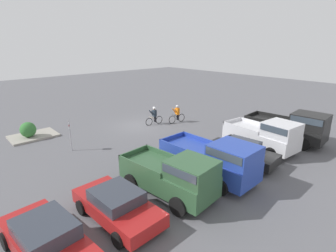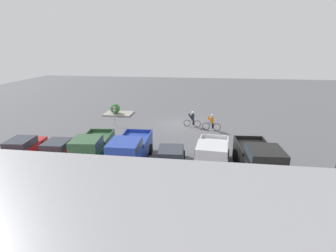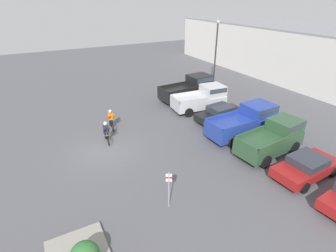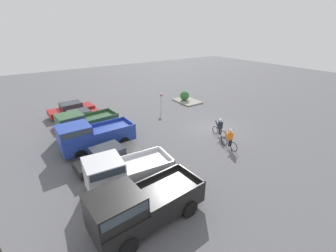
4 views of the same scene
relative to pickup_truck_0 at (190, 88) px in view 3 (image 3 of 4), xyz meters
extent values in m
plane|color=#56565B|center=(5.77, -10.60, -1.20)|extent=(80.00, 80.00, 0.00)
cube|color=black|center=(0.04, -0.53, -0.33)|extent=(2.45, 5.58, 0.94)
cube|color=black|center=(-0.07, 1.10, 0.63)|extent=(2.07, 2.31, 0.98)
cube|color=#333D47|center=(-0.07, 1.10, 0.85)|extent=(2.12, 2.14, 0.43)
cube|color=black|center=(-0.89, -1.68, 0.27)|extent=(0.30, 3.27, 0.25)
cube|color=black|center=(1.11, -1.55, 0.27)|extent=(0.30, 3.27, 0.25)
cube|color=black|center=(0.22, -3.21, 0.27)|extent=(2.09, 0.22, 0.25)
cylinder|color=black|center=(-1.12, 1.09, -0.76)|extent=(0.28, 0.91, 0.89)
cylinder|color=black|center=(0.97, 1.23, -0.76)|extent=(0.28, 0.91, 0.89)
cylinder|color=black|center=(-0.89, -2.29, -0.76)|extent=(0.28, 0.91, 0.89)
cylinder|color=black|center=(1.19, -2.15, -0.76)|extent=(0.28, 0.91, 0.89)
cube|color=silver|center=(2.84, -0.91, -0.38)|extent=(2.41, 4.98, 0.93)
cube|color=silver|center=(2.95, 0.54, 0.54)|extent=(2.01, 2.08, 0.90)
cube|color=#333D47|center=(2.95, 0.54, 0.74)|extent=(2.06, 1.93, 0.40)
cube|color=silver|center=(1.79, -1.79, 0.21)|extent=(0.32, 2.90, 0.25)
cube|color=silver|center=(3.72, -1.95, 0.21)|extent=(0.32, 2.90, 0.25)
cube|color=silver|center=(2.64, -3.28, 0.21)|extent=(2.02, 0.24, 0.25)
cylinder|color=black|center=(1.95, 0.67, -0.80)|extent=(0.29, 0.82, 0.81)
cylinder|color=black|center=(3.97, 0.50, -0.80)|extent=(0.29, 0.82, 0.81)
cylinder|color=black|center=(1.71, -2.32, -0.80)|extent=(0.29, 0.82, 0.81)
cylinder|color=black|center=(3.72, -2.49, -0.80)|extent=(0.29, 0.82, 0.81)
cube|color=black|center=(5.64, -0.59, -0.65)|extent=(2.17, 4.44, 0.56)
cube|color=#2D333D|center=(5.64, -0.59, -0.11)|extent=(1.79, 2.07, 0.51)
cylinder|color=black|center=(4.62, 0.71, -0.88)|extent=(0.24, 0.66, 0.65)
cylinder|color=black|center=(6.42, 0.86, -0.88)|extent=(0.24, 0.66, 0.65)
cylinder|color=black|center=(4.86, -2.03, -0.88)|extent=(0.24, 0.66, 0.65)
cylinder|color=black|center=(6.65, -1.88, -0.88)|extent=(0.24, 0.66, 0.65)
cube|color=#233D9E|center=(8.44, -0.87, -0.33)|extent=(2.20, 5.49, 1.02)
cube|color=#233D9E|center=(8.40, 0.77, 0.60)|extent=(1.96, 2.22, 0.85)
cube|color=#333D47|center=(8.40, 0.77, 0.79)|extent=(2.01, 2.05, 0.37)
cube|color=#233D9E|center=(7.47, -1.98, 0.30)|extent=(0.16, 3.26, 0.25)
cube|color=#233D9E|center=(9.46, -1.93, 0.30)|extent=(0.16, 3.26, 0.25)
cube|color=#233D9E|center=(8.50, -3.54, 0.30)|extent=(2.07, 0.13, 0.25)
cylinder|color=black|center=(7.36, 0.79, -0.80)|extent=(0.24, 0.81, 0.80)
cylinder|color=black|center=(9.43, 0.84, -0.80)|extent=(0.24, 0.81, 0.80)
cylinder|color=black|center=(7.44, -2.58, -0.80)|extent=(0.24, 0.81, 0.80)
cylinder|color=black|center=(9.51, -2.53, -0.80)|extent=(0.24, 0.81, 0.80)
cube|color=#2D5133|center=(11.24, -0.98, -0.33)|extent=(2.43, 4.99, 0.96)
cube|color=#2D5133|center=(11.09, 0.46, 0.55)|extent=(1.98, 2.10, 0.81)
cube|color=#333D47|center=(11.09, 0.46, 0.73)|extent=(2.02, 1.95, 0.36)
cube|color=#2D5133|center=(10.41, -2.03, 0.27)|extent=(0.38, 2.88, 0.25)
cube|color=#2D5133|center=(12.26, -1.84, 0.27)|extent=(0.38, 2.88, 0.25)
cube|color=#2D5133|center=(11.48, -3.33, 0.27)|extent=(1.95, 0.28, 0.25)
cylinder|color=black|center=(10.11, 0.41, -0.77)|extent=(0.31, 0.89, 0.87)
cylinder|color=black|center=(12.05, 0.61, -0.77)|extent=(0.31, 0.89, 0.87)
cylinder|color=black|center=(10.42, -2.56, -0.77)|extent=(0.31, 0.89, 0.87)
cylinder|color=black|center=(12.36, -2.36, -0.77)|extent=(0.31, 0.89, 0.87)
cube|color=maroon|center=(14.04, -0.92, -0.65)|extent=(2.03, 4.30, 0.58)
cube|color=#2D333D|center=(14.04, -0.92, -0.12)|extent=(1.74, 1.97, 0.47)
cylinder|color=black|center=(13.06, 0.39, -0.89)|extent=(0.21, 0.64, 0.63)
cylinder|color=black|center=(14.89, 0.47, -0.89)|extent=(0.21, 0.64, 0.63)
cylinder|color=black|center=(13.18, -2.31, -0.89)|extent=(0.21, 0.64, 0.63)
cylinder|color=black|center=(15.01, -2.23, -0.89)|extent=(0.21, 0.64, 0.63)
cylinder|color=black|center=(16.06, -2.29, -0.87)|extent=(0.24, 0.67, 0.66)
torus|color=black|center=(5.16, -10.09, -0.88)|extent=(0.70, 0.12, 0.70)
torus|color=black|center=(4.11, -9.98, -0.88)|extent=(0.70, 0.12, 0.70)
cylinder|color=tan|center=(4.63, -10.04, -0.71)|extent=(0.55, 0.09, 0.37)
cylinder|color=tan|center=(4.63, -10.04, -0.51)|extent=(0.58, 0.10, 0.04)
cylinder|color=tan|center=(4.45, -10.02, -0.71)|extent=(0.04, 0.04, 0.34)
cylinder|color=tan|center=(5.03, -10.08, -0.49)|extent=(0.07, 0.46, 0.02)
cylinder|color=black|center=(4.54, -9.94, -0.75)|extent=(0.13, 0.13, 0.52)
cylinder|color=black|center=(4.52, -10.11, -0.75)|extent=(0.13, 0.13, 0.52)
cube|color=#1E2833|center=(4.58, -10.03, -0.19)|extent=(0.28, 0.38, 0.59)
cylinder|color=#1E2833|center=(4.81, -9.88, -0.19)|extent=(0.53, 0.14, 0.64)
cylinder|color=#1E2833|center=(4.77, -10.22, -0.19)|extent=(0.53, 0.14, 0.64)
sphere|color=tan|center=(4.60, -10.03, 0.21)|extent=(0.23, 0.23, 0.23)
sphere|color=silver|center=(4.60, -10.03, 0.27)|extent=(0.25, 0.25, 0.25)
torus|color=black|center=(3.25, -9.17, -0.86)|extent=(0.74, 0.13, 0.73)
torus|color=black|center=(2.19, -9.06, -0.86)|extent=(0.74, 0.13, 0.73)
cylinder|color=black|center=(2.72, -9.12, -0.68)|extent=(0.55, 0.09, 0.39)
cylinder|color=black|center=(2.72, -9.12, -0.48)|extent=(0.58, 0.10, 0.04)
cylinder|color=black|center=(2.53, -9.10, -0.68)|extent=(0.04, 0.04, 0.36)
cylinder|color=black|center=(3.11, -9.16, -0.45)|extent=(0.07, 0.46, 0.02)
cylinder|color=black|center=(2.62, -9.02, -0.72)|extent=(0.13, 0.13, 0.55)
cylinder|color=black|center=(2.60, -9.20, -0.72)|extent=(0.13, 0.13, 0.55)
cube|color=orange|center=(2.67, -9.11, -0.16)|extent=(0.28, 0.38, 0.58)
cylinder|color=orange|center=(2.89, -8.97, -0.16)|extent=(0.53, 0.14, 0.63)
cylinder|color=orange|center=(2.86, -9.30, -0.16)|extent=(0.53, 0.14, 0.63)
sphere|color=tan|center=(2.69, -9.12, 0.24)|extent=(0.22, 0.22, 0.22)
sphere|color=silver|center=(2.69, -9.12, 0.29)|extent=(0.24, 0.24, 0.24)
cylinder|color=#9E9EA3|center=(12.49, -9.17, -0.14)|extent=(0.06, 0.06, 2.13)
cube|color=white|center=(12.49, -9.17, 0.60)|extent=(0.17, 0.27, 0.45)
cube|color=red|center=(12.49, -9.17, 0.60)|extent=(0.17, 0.27, 0.10)
cylinder|color=#2D2823|center=(-2.19, 4.55, 2.26)|extent=(0.16, 0.16, 6.92)
sphere|color=#B2B2A8|center=(-2.19, 4.55, 5.85)|extent=(0.36, 0.36, 0.36)
camera|label=1|loc=(18.65, 7.27, 5.78)|focal=28.00mm
camera|label=2|loc=(3.59, 15.57, 6.84)|focal=28.00mm
camera|label=3|loc=(21.31, -13.90, 8.38)|focal=28.00mm
camera|label=4|loc=(-7.23, 3.30, 7.44)|focal=24.00mm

